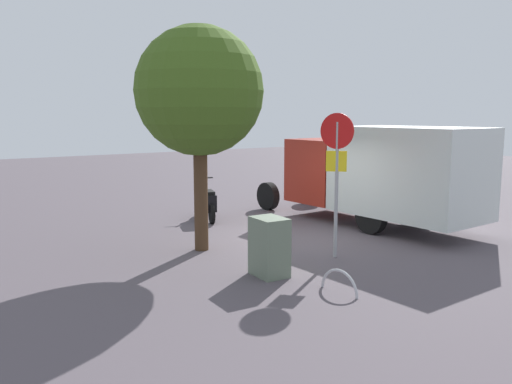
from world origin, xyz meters
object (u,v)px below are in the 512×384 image
Objects in this scene: box_truck_near at (379,170)px; bike_rack_hoop at (339,293)px; motorcycle at (208,202)px; stop_sign at (337,162)px; utility_cabinet at (269,247)px; street_tree at (199,92)px.

box_truck_near is 8.47× the size of bike_rack_hoop.
bike_rack_hoop is (-3.47, 4.82, -1.56)m from box_truck_near.
motorcycle is 5.39m from stop_sign.
utility_cabinet is 1.34× the size of bike_rack_hoop.
box_truck_near is at bearing -54.26° from bike_rack_hoop.
street_tree is at bearing 2.71° from utility_cabinet.
motorcycle is 4.62m from street_tree.
motorcycle is at bearing 44.00° from box_truck_near.
utility_cabinet is at bearing 15.67° from bike_rack_hoop.
box_truck_near is at bearing -95.22° from street_tree.
street_tree is at bearing 166.82° from motorcycle.
street_tree is (2.22, 2.07, 1.50)m from stop_sign.
stop_sign is 0.62× the size of street_tree.
motorcycle is at bearing -32.26° from street_tree.
box_truck_near reaches higher than utility_cabinet.
motorcycle is 0.56× the size of stop_sign.
street_tree is 5.93× the size of bike_rack_hoop.
motorcycle is (3.42, 3.51, -1.04)m from box_truck_near.
stop_sign is (-1.73, 3.29, 0.53)m from box_truck_near.
stop_sign reaches higher than utility_cabinet.
street_tree is at bearing 7.71° from bike_rack_hoop.
box_truck_near is at bearing -62.17° from stop_sign.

